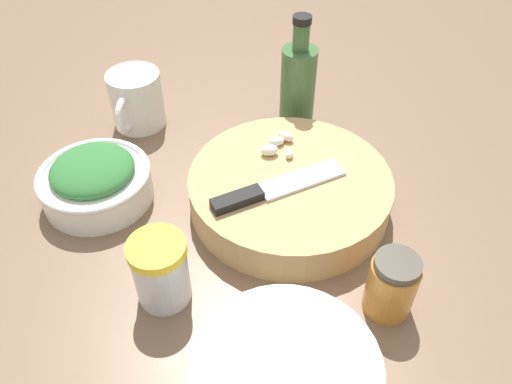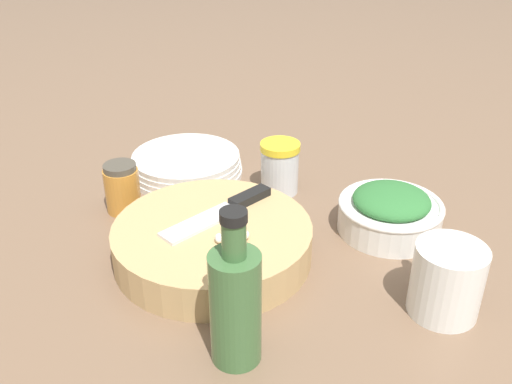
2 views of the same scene
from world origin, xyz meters
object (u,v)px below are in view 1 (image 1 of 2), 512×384
honey_jar (392,285)px  chef_knife (271,189)px  coffee_mug (136,100)px  oil_bottle (298,85)px  garlic_cloves (279,144)px  herb_bowl (95,180)px  spice_jar (161,271)px  cutting_board (289,190)px  plate_stack (286,374)px

honey_jar → chef_knife: bearing=15.6°
honey_jar → coffee_mug: bearing=16.1°
oil_bottle → garlic_cloves: bearing=137.5°
herb_bowl → coffee_mug: 0.19m
herb_bowl → spice_jar: 0.21m
herb_bowl → honey_jar: (-0.34, -0.25, 0.01)m
chef_knife → oil_bottle: bearing=141.4°
garlic_cloves → honey_jar: (-0.27, 0.00, -0.02)m
cutting_board → coffee_mug: bearing=23.8°
chef_knife → herb_bowl: herb_bowl is taller
spice_jar → plate_stack: 0.18m
spice_jar → oil_bottle: (0.23, -0.32, 0.03)m
herb_bowl → spice_jar: spice_jar is taller
cutting_board → chef_knife: bearing=110.4°
honey_jar → oil_bottle: (0.37, -0.10, 0.04)m
spice_jar → plate_stack: (-0.16, -0.07, -0.03)m
plate_stack → oil_bottle: 0.47m
spice_jar → coffee_mug: bearing=-13.3°
coffee_mug → herb_bowl: bearing=143.8°
garlic_cloves → plate_stack: garlic_cloves is taller
chef_knife → spice_jar: (-0.05, 0.17, -0.01)m
garlic_cloves → honey_jar: honey_jar is taller
spice_jar → plate_stack: size_ratio=0.44×
cutting_board → spice_jar: bearing=107.3°
cutting_board → chef_knife: (-0.01, 0.04, 0.03)m
spice_jar → garlic_cloves: bearing=-60.6°
oil_bottle → herb_bowl: bearing=94.2°
cutting_board → oil_bottle: bearing=-33.7°
cutting_board → coffee_mug: size_ratio=2.58×
garlic_cloves → cutting_board: bearing=164.9°
cutting_board → herb_bowl: (0.14, 0.24, 0.01)m
garlic_cloves → plate_stack: 0.34m
herb_bowl → coffee_mug: coffee_mug is taller
garlic_cloves → coffee_mug: size_ratio=0.59×
garlic_cloves → spice_jar: size_ratio=0.72×
chef_knife → cutting_board: bearing=111.4°
coffee_mug → plate_stack: coffee_mug is taller
honey_jar → garlic_cloves: bearing=-0.5°
garlic_cloves → herb_bowl: bearing=73.4°
spice_jar → honey_jar: bearing=-121.2°
cutting_board → plate_stack: size_ratio=1.38×
chef_knife → plate_stack: size_ratio=0.94×
spice_jar → chef_knife: bearing=-73.3°
coffee_mug → plate_stack: bearing=178.8°
chef_knife → plate_stack: bearing=-23.9°
cutting_board → garlic_cloves: (0.06, -0.02, 0.03)m
cutting_board → plate_stack: 0.27m
garlic_cloves → herb_bowl: 0.27m
garlic_cloves → chef_knife: bearing=144.4°
herb_bowl → honey_jar: 0.43m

